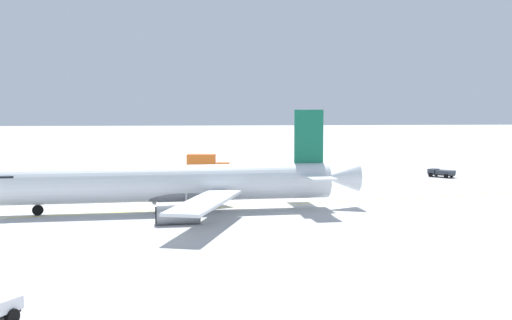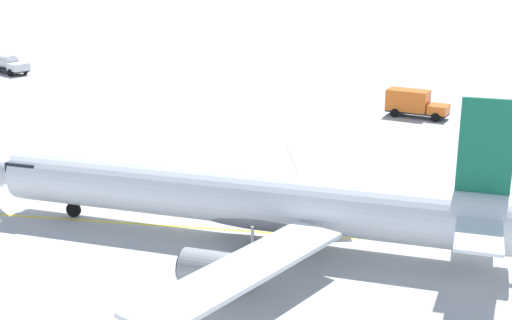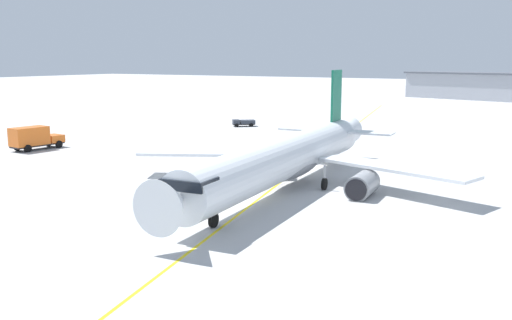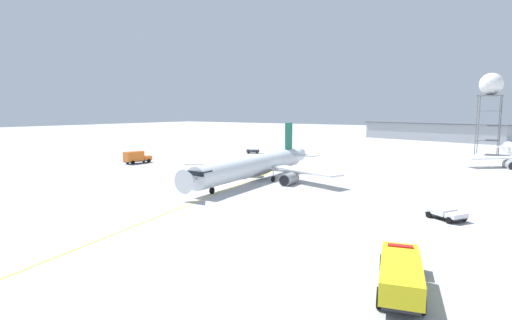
% 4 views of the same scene
% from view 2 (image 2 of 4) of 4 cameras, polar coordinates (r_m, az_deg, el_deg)
% --- Properties ---
extents(ground_plane, '(600.00, 600.00, 0.00)m').
position_cam_2_polar(ground_plane, '(53.86, -4.66, -4.10)').
color(ground_plane, '#B2B2B2').
extents(airliner_main, '(40.95, 33.96, 10.81)m').
position_cam_2_polar(airliner_main, '(47.82, -0.47, -3.21)').
color(airliner_main, silver).
rests_on(airliner_main, ground_plane).
extents(fuel_tanker_truck, '(10.24, 5.36, 2.87)m').
position_cam_2_polar(fuel_tanker_truck, '(117.39, -19.61, 7.40)').
color(fuel_tanker_truck, '#232326').
rests_on(fuel_tanker_truck, ground_plane).
extents(catering_truck_truck, '(7.23, 3.30, 3.10)m').
position_cam_2_polar(catering_truck_truck, '(84.09, 12.49, 4.51)').
color(catering_truck_truck, '#232326').
rests_on(catering_truck_truck, ground_plane).
extents(taxiway_centreline, '(193.56, 41.65, 0.01)m').
position_cam_2_polar(taxiway_centreline, '(49.67, 2.78, -5.94)').
color(taxiway_centreline, yellow).
rests_on(taxiway_centreline, ground_plane).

